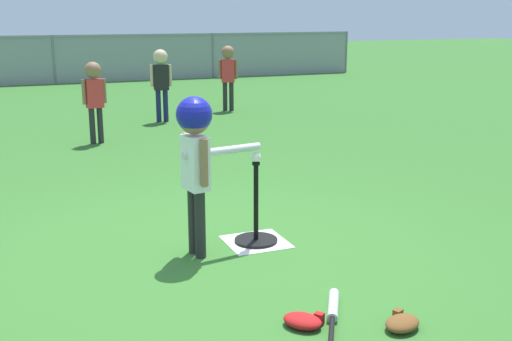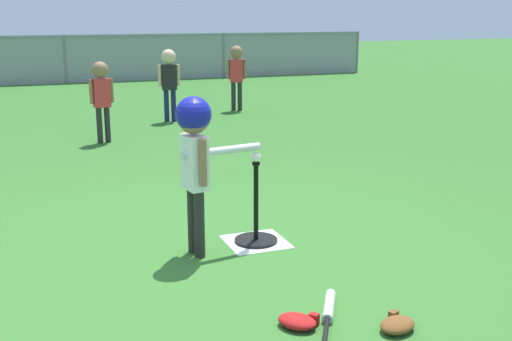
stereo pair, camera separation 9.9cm
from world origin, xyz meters
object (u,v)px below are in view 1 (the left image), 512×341
Objects in this scene: spare_bat_silver at (333,311)px; batting_tee at (256,230)px; fielder_deep_center at (94,91)px; batter_child at (196,144)px; glove_near_bats at (402,323)px; baseball_on_tee at (256,157)px; glove_outfield_drop at (303,321)px; fielder_deep_right at (228,69)px; fielder_deep_left at (161,76)px.

batting_tee is at bearing 88.02° from spare_bat_silver.
batting_tee is 0.58× the size of fielder_deep_center.
glove_near_bats is (0.70, -1.45, -0.76)m from batter_child.
baseball_on_tee is 0.27× the size of glove_outfield_drop.
batter_child is 1.46m from glove_outfield_drop.
glove_near_bats is at bearing -102.96° from fielder_deep_right.
fielder_deep_right reaches higher than fielder_deep_center.
glove_near_bats is at bearing -64.34° from batter_child.
batter_child is at bearing -111.54° from fielder_deep_right.
fielder_deep_right is at bearing 27.28° from fielder_deep_left.
baseball_on_tee is 0.07× the size of fielder_deep_center.
fielder_deep_left reaches higher than baseball_on_tee.
baseball_on_tee is (0.00, 0.00, 0.56)m from batting_tee.
baseball_on_tee is at bearing 88.02° from spare_bat_silver.
batting_tee is 1.00× the size of spare_bat_silver.
glove_near_bats is at bearing -81.54° from baseball_on_tee.
fielder_deep_left is (0.66, 5.50, 0.07)m from baseball_on_tee.
fielder_deep_left is at bearing 78.53° from batter_child.
batting_tee is 2.32× the size of glove_near_bats.
batter_child is 1.00× the size of fielder_deep_right.
spare_bat_silver is (-0.71, -6.76, -0.69)m from fielder_deep_left.
fielder_deep_center is (-1.20, -1.33, -0.04)m from fielder_deep_left.
batter_child reaches higher than glove_outfield_drop.
fielder_deep_right reaches higher than spare_bat_silver.
fielder_deep_right reaches higher than glove_outfield_drop.
glove_outfield_drop is (-2.26, -7.50, -0.68)m from fielder_deep_right.
batting_tee is 0.54× the size of batter_child.
baseball_on_tee is 0.12× the size of spare_bat_silver.
glove_near_bats reaches higher than spare_bat_silver.
batting_tee is at bearing 98.46° from glove_near_bats.
batting_tee is 1.55m from glove_near_bats.
batter_child is 1.47m from spare_bat_silver.
batting_tee is at bearing 9.41° from batter_child.
batting_tee is 0.85m from batter_child.
fielder_deep_center reaches higher than glove_near_bats.
fielder_deep_right is 1.84× the size of spare_bat_silver.
fielder_deep_right is (2.48, 6.27, -0.08)m from batter_child.
fielder_deep_right is 4.11× the size of glove_outfield_drop.
fielder_deep_left is at bearing 83.14° from baseball_on_tee.
spare_bat_silver is (-0.04, -1.25, -0.62)m from baseball_on_tee.
spare_bat_silver is 2.31× the size of glove_near_bats.
fielder_deep_right is 3.25m from fielder_deep_center.
fielder_deep_left is at bearing 84.04° from spare_bat_silver.
baseball_on_tee reaches higher than spare_bat_silver.
fielder_deep_left reaches higher than spare_bat_silver.
fielder_deep_right is 7.76m from spare_bat_silver.
glove_near_bats is (0.27, -0.28, 0.01)m from spare_bat_silver.
batter_child is at bearing -170.59° from batting_tee.
glove_near_bats is at bearing -24.87° from glove_outfield_drop.
baseball_on_tee is 1.47m from glove_outfield_drop.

